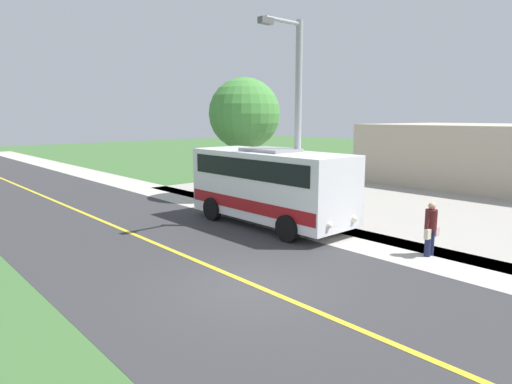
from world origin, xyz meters
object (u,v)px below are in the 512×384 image
street_light_pole (296,116)px  shuttle_bus_front (270,183)px  tree_curbside (244,114)px  pedestrian_with_bags (431,228)px

street_light_pole → shuttle_bus_front: bearing=-66.2°
shuttle_bus_front → tree_curbside: 6.23m
shuttle_bus_front → pedestrian_with_bags: 5.94m
pedestrian_with_bags → tree_curbside: (-2.06, -10.71, 3.28)m
shuttle_bus_front → street_light_pole: (-0.38, 0.87, 2.47)m
shuttle_bus_front → pedestrian_with_bags: shuttle_bus_front is taller
shuttle_bus_front → street_light_pole: bearing=113.8°
street_light_pole → tree_curbside: 6.28m
shuttle_bus_front → tree_curbside: size_ratio=1.14×
pedestrian_with_bags → street_light_pole: street_light_pole is taller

